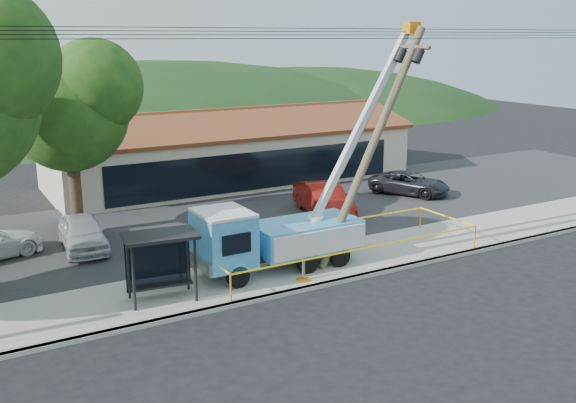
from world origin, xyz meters
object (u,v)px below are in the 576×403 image
at_px(car_dark, 409,196).
at_px(utility_truck, 275,233).
at_px(leaning_pole, 377,135).
at_px(bus_shelter, 160,250).
at_px(car_red, 323,217).
at_px(car_silver, 84,251).

bearing_deg(car_dark, utility_truck, 179.96).
xyz_separation_m(leaning_pole, bus_shelter, (-8.92, 0.25, -3.32)).
height_order(utility_truck, car_red, utility_truck).
distance_m(car_silver, car_red, 11.92).
distance_m(leaning_pole, bus_shelter, 9.52).
bearing_deg(utility_truck, car_dark, 29.12).
height_order(bus_shelter, car_red, bus_shelter).
bearing_deg(leaning_pole, car_dark, 42.47).
bearing_deg(utility_truck, car_red, 44.05).
xyz_separation_m(bus_shelter, car_dark, (17.53, 7.63, -1.88)).
height_order(leaning_pole, bus_shelter, leaning_pole).
height_order(utility_truck, car_dark, utility_truck).
bearing_deg(car_silver, utility_truck, -42.70).
xyz_separation_m(car_silver, car_dark, (18.65, 0.77, 0.00)).
bearing_deg(bus_shelter, car_red, 37.73).
bearing_deg(car_red, bus_shelter, -138.28).
relative_size(utility_truck, bus_shelter, 3.67).
bearing_deg(car_dark, leaning_pole, -166.69).
distance_m(car_red, car_dark, 6.87).
relative_size(car_silver, car_red, 0.88).
height_order(utility_truck, car_silver, utility_truck).
height_order(bus_shelter, car_dark, bus_shelter).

